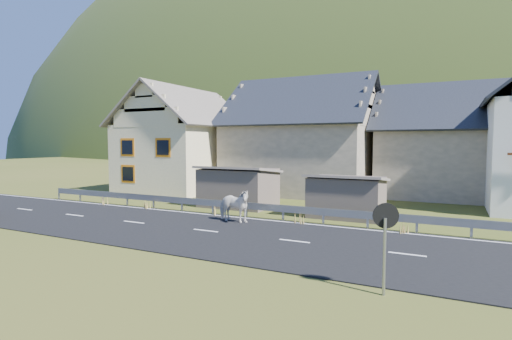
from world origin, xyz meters
The scene contains 13 objects.
ground centered at (0.00, 0.00, 0.00)m, with size 160.00×160.00×0.00m, color #314112.
road centered at (0.00, 0.00, 0.02)m, with size 60.00×7.00×0.04m, color black.
lane_markings centered at (0.00, 0.00, 0.04)m, with size 60.00×6.60×0.01m, color silver.
guardrail centered at (0.00, 3.68, 0.56)m, with size 28.10×0.09×0.75m.
shed_left centered at (-2.00, 6.50, 1.10)m, with size 4.30×3.30×2.40m, color brown.
shed_right centered at (4.50, 6.00, 1.00)m, with size 3.80×2.90×2.20m, color brown.
house_cream centered at (-10.00, 12.00, 4.36)m, with size 7.80×9.80×8.30m.
house_stone_a centered at (-1.00, 15.00, 4.63)m, with size 10.80×9.80×8.90m.
house_stone_b centered at (9.00, 17.00, 4.24)m, with size 9.80×8.80×8.10m.
mountain centered at (5.00, 180.00, -20.00)m, with size 440.00×280.00×260.00m, color #1F3313.
conifer_patch centered at (-55.00, 110.00, 6.00)m, with size 76.00×50.00×28.00m, color black.
horse centered at (0.15, 2.13, 0.82)m, with size 1.85×0.84×1.56m, color silver.
traffic_mirror centered at (7.85, -3.87, 1.68)m, with size 0.60×0.30×2.29m.
Camera 1 is at (9.30, -13.91, 3.77)m, focal length 28.00 mm.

